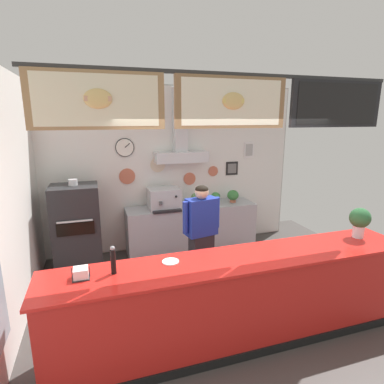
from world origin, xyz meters
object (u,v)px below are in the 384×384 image
(potted_rosemary, at_px, (216,197))
(potted_basil, at_px, (233,196))
(espresso_machine, at_px, (164,199))
(shop_worker, at_px, (201,234))
(basil_vase, at_px, (360,221))
(condiment_plate, at_px, (171,262))
(potted_sage, at_px, (196,198))
(pizza_oven, at_px, (77,229))
(pepper_grinder, at_px, (113,260))
(napkin_holder, at_px, (81,273))

(potted_rosemary, relative_size, potted_basil, 0.93)
(espresso_machine, xyz_separation_m, potted_rosemary, (1.02, 0.03, -0.06))
(shop_worker, height_order, basil_vase, shop_worker)
(condiment_plate, height_order, basil_vase, basil_vase)
(potted_sage, bearing_deg, pizza_oven, -173.07)
(condiment_plate, relative_size, pepper_grinder, 0.62)
(potted_sage, xyz_separation_m, condiment_plate, (-1.10, -2.45, 0.00))
(potted_basil, height_order, pepper_grinder, pepper_grinder)
(espresso_machine, bearing_deg, potted_rosemary, 1.87)
(potted_rosemary, bearing_deg, shop_worker, -119.36)
(condiment_plate, bearing_deg, shop_worker, 56.14)
(espresso_machine, bearing_deg, condiment_plate, -101.13)
(espresso_machine, relative_size, condiment_plate, 3.14)
(espresso_machine, relative_size, basil_vase, 1.47)
(napkin_holder, bearing_deg, basil_vase, 0.52)
(napkin_holder, xyz_separation_m, basil_vase, (3.35, 0.03, 0.17))
(napkin_holder, bearing_deg, potted_rosemary, 46.51)
(shop_worker, relative_size, potted_rosemary, 6.96)
(pizza_oven, height_order, espresso_machine, pizza_oven)
(espresso_machine, height_order, potted_sage, espresso_machine)
(potted_basil, distance_m, condiment_plate, 3.08)
(shop_worker, distance_m, potted_basil, 1.78)
(pizza_oven, bearing_deg, napkin_holder, -86.43)
(potted_sage, distance_m, napkin_holder, 3.21)
(shop_worker, xyz_separation_m, condiment_plate, (-0.73, -1.09, 0.18))
(potted_sage, distance_m, potted_rosemary, 0.40)
(pizza_oven, distance_m, potted_rosemary, 2.57)
(shop_worker, xyz_separation_m, basil_vase, (1.73, -1.13, 0.39))
(pizza_oven, bearing_deg, potted_sage, 6.93)
(potted_sage, distance_m, condiment_plate, 2.69)
(potted_sage, distance_m, potted_basil, 0.77)
(potted_rosemary, bearing_deg, potted_basil, -1.16)
(condiment_plate, distance_m, pepper_grinder, 0.61)
(pizza_oven, relative_size, potted_basil, 6.43)
(potted_sage, bearing_deg, potted_rosemary, 1.17)
(potted_sage, xyz_separation_m, napkin_holder, (-2.00, -2.52, 0.04))
(potted_sage, height_order, condiment_plate, potted_sage)
(napkin_holder, bearing_deg, potted_sage, 51.62)
(espresso_machine, bearing_deg, pizza_oven, -171.20)
(potted_basil, bearing_deg, espresso_machine, -178.92)
(espresso_machine, xyz_separation_m, basil_vase, (1.98, -2.46, 0.17))
(pizza_oven, xyz_separation_m, potted_sage, (2.14, 0.26, 0.29))
(napkin_holder, bearing_deg, condiment_plate, 4.30)
(potted_sage, bearing_deg, condiment_plate, -114.17)
(potted_basil, distance_m, napkin_holder, 3.74)
(pepper_grinder, bearing_deg, potted_rosemary, 50.42)
(pepper_grinder, bearing_deg, potted_sage, 56.17)
(pizza_oven, relative_size, pepper_grinder, 5.41)
(potted_basil, distance_m, pepper_grinder, 3.53)
(condiment_plate, relative_size, basil_vase, 0.47)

